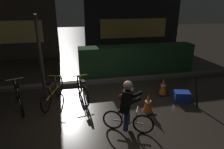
{
  "coord_description": "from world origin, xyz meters",
  "views": [
    {
      "loc": [
        -0.88,
        -4.44,
        2.8
      ],
      "look_at": [
        0.2,
        0.6,
        0.9
      ],
      "focal_mm": 31.53,
      "sensor_mm": 36.0,
      "label": 1
    }
  ],
  "objects_px": {
    "closed_umbrella": "(196,92)",
    "street_post": "(41,60)",
    "parked_bike_center_right": "(82,90)",
    "traffic_cone_far": "(163,87)",
    "blue_crate": "(182,96)",
    "parked_bike_center_left": "(53,92)",
    "cyclist": "(127,106)",
    "traffic_cone_near": "(148,103)",
    "parked_bike_left_mid": "(18,96)"
  },
  "relations": [
    {
      "from": "closed_umbrella",
      "to": "parked_bike_center_left",
      "type": "bearing_deg",
      "value": 88.4
    },
    {
      "from": "cyclist",
      "to": "parked_bike_center_right",
      "type": "bearing_deg",
      "value": 142.67
    },
    {
      "from": "parked_bike_left_mid",
      "to": "street_post",
      "type": "bearing_deg",
      "value": -85.65
    },
    {
      "from": "blue_crate",
      "to": "cyclist",
      "type": "relative_size",
      "value": 0.35
    },
    {
      "from": "street_post",
      "to": "parked_bike_center_right",
      "type": "bearing_deg",
      "value": -8.27
    },
    {
      "from": "parked_bike_left_mid",
      "to": "traffic_cone_near",
      "type": "distance_m",
      "value": 3.58
    },
    {
      "from": "traffic_cone_near",
      "to": "blue_crate",
      "type": "height_order",
      "value": "traffic_cone_near"
    },
    {
      "from": "parked_bike_center_right",
      "to": "closed_umbrella",
      "type": "distance_m",
      "value": 3.32
    },
    {
      "from": "street_post",
      "to": "parked_bike_center_right",
      "type": "distance_m",
      "value": 1.45
    },
    {
      "from": "parked_bike_center_right",
      "to": "traffic_cone_far",
      "type": "distance_m",
      "value": 2.56
    },
    {
      "from": "parked_bike_left_mid",
      "to": "parked_bike_center_right",
      "type": "xyz_separation_m",
      "value": [
        1.78,
        0.14,
        -0.03
      ]
    },
    {
      "from": "street_post",
      "to": "parked_bike_center_left",
      "type": "xyz_separation_m",
      "value": [
        0.25,
        -0.21,
        -0.91
      ]
    },
    {
      "from": "street_post",
      "to": "blue_crate",
      "type": "bearing_deg",
      "value": -12.68
    },
    {
      "from": "traffic_cone_far",
      "to": "blue_crate",
      "type": "bearing_deg",
      "value": -57.07
    },
    {
      "from": "parked_bike_center_right",
      "to": "blue_crate",
      "type": "height_order",
      "value": "parked_bike_center_right"
    },
    {
      "from": "street_post",
      "to": "cyclist",
      "type": "relative_size",
      "value": 2.01
    },
    {
      "from": "closed_umbrella",
      "to": "street_post",
      "type": "bearing_deg",
      "value": 86.46
    },
    {
      "from": "parked_bike_center_left",
      "to": "traffic_cone_far",
      "type": "height_order",
      "value": "parked_bike_center_left"
    },
    {
      "from": "blue_crate",
      "to": "traffic_cone_near",
      "type": "bearing_deg",
      "value": -162.21
    },
    {
      "from": "traffic_cone_near",
      "to": "traffic_cone_far",
      "type": "relative_size",
      "value": 1.03
    },
    {
      "from": "parked_bike_center_right",
      "to": "parked_bike_center_left",
      "type": "bearing_deg",
      "value": 84.8
    },
    {
      "from": "parked_bike_left_mid",
      "to": "parked_bike_center_right",
      "type": "relative_size",
      "value": 1.07
    },
    {
      "from": "street_post",
      "to": "traffic_cone_near",
      "type": "height_order",
      "value": "street_post"
    },
    {
      "from": "parked_bike_center_right",
      "to": "traffic_cone_near",
      "type": "bearing_deg",
      "value": -133.23
    },
    {
      "from": "parked_bike_center_right",
      "to": "cyclist",
      "type": "xyz_separation_m",
      "value": [
        0.88,
        -1.78,
        0.31
      ]
    },
    {
      "from": "blue_crate",
      "to": "cyclist",
      "type": "height_order",
      "value": "cyclist"
    },
    {
      "from": "parked_bike_center_right",
      "to": "closed_umbrella",
      "type": "bearing_deg",
      "value": -116.01
    },
    {
      "from": "parked_bike_center_right",
      "to": "parked_bike_left_mid",
      "type": "bearing_deg",
      "value": 85.7
    },
    {
      "from": "street_post",
      "to": "traffic_cone_near",
      "type": "xyz_separation_m",
      "value": [
        2.75,
        -1.3,
        -0.99
      ]
    },
    {
      "from": "parked_bike_left_mid",
      "to": "traffic_cone_near",
      "type": "bearing_deg",
      "value": -125.53
    },
    {
      "from": "street_post",
      "to": "blue_crate",
      "type": "xyz_separation_m",
      "value": [
        4.0,
        -0.9,
        -1.11
      ]
    },
    {
      "from": "blue_crate",
      "to": "parked_bike_center_left",
      "type": "bearing_deg",
      "value": 169.6
    },
    {
      "from": "parked_bike_left_mid",
      "to": "traffic_cone_far",
      "type": "distance_m",
      "value": 4.33
    },
    {
      "from": "street_post",
      "to": "parked_bike_left_mid",
      "type": "xyz_separation_m",
      "value": [
        -0.68,
        -0.3,
        -0.9
      ]
    },
    {
      "from": "cyclist",
      "to": "parked_bike_center_left",
      "type": "bearing_deg",
      "value": 161.41
    },
    {
      "from": "parked_bike_left_mid",
      "to": "traffic_cone_near",
      "type": "relative_size",
      "value": 2.93
    },
    {
      "from": "street_post",
      "to": "cyclist",
      "type": "xyz_separation_m",
      "value": [
        1.98,
        -1.94,
        -0.63
      ]
    },
    {
      "from": "parked_bike_center_left",
      "to": "blue_crate",
      "type": "distance_m",
      "value": 3.82
    },
    {
      "from": "street_post",
      "to": "cyclist",
      "type": "bearing_deg",
      "value": -44.52
    },
    {
      "from": "traffic_cone_near",
      "to": "parked_bike_left_mid",
      "type": "bearing_deg",
      "value": 163.67
    },
    {
      "from": "parked_bike_left_mid",
      "to": "cyclist",
      "type": "distance_m",
      "value": 3.14
    },
    {
      "from": "cyclist",
      "to": "traffic_cone_far",
      "type": "bearing_deg",
      "value": 69.93
    },
    {
      "from": "street_post",
      "to": "traffic_cone_far",
      "type": "height_order",
      "value": "street_post"
    },
    {
      "from": "cyclist",
      "to": "traffic_cone_near",
      "type": "bearing_deg",
      "value": 66.15
    },
    {
      "from": "parked_bike_center_right",
      "to": "cyclist",
      "type": "relative_size",
      "value": 1.21
    },
    {
      "from": "parked_bike_center_left",
      "to": "parked_bike_center_right",
      "type": "xyz_separation_m",
      "value": [
        0.85,
        0.05,
        -0.03
      ]
    },
    {
      "from": "parked_bike_center_right",
      "to": "traffic_cone_far",
      "type": "height_order",
      "value": "parked_bike_center_right"
    },
    {
      "from": "blue_crate",
      "to": "closed_umbrella",
      "type": "relative_size",
      "value": 0.52
    },
    {
      "from": "blue_crate",
      "to": "street_post",
      "type": "bearing_deg",
      "value": 167.32
    },
    {
      "from": "parked_bike_center_left",
      "to": "parked_bike_center_right",
      "type": "bearing_deg",
      "value": -69.07
    }
  ]
}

